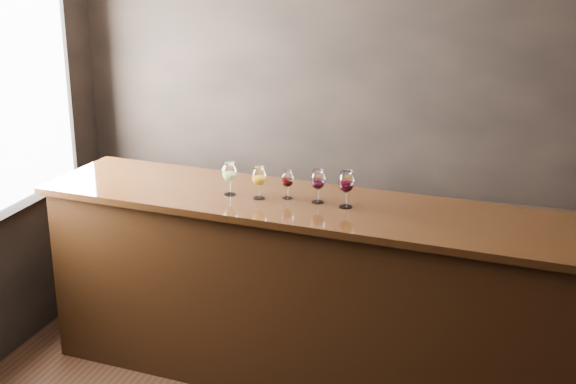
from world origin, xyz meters
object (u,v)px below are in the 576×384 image
(bar_counter, at_px, (307,296))
(back_bar_shelf, at_px, (494,281))
(glass_red_b, at_px, (318,180))
(glass_red_c, at_px, (346,183))
(glass_amber, at_px, (259,177))
(glass_white, at_px, (229,173))
(glass_red_a, at_px, (287,180))

(bar_counter, height_order, back_bar_shelf, bar_counter)
(glass_red_b, bearing_deg, glass_red_c, -9.24)
(glass_amber, relative_size, glass_red_c, 0.91)
(bar_counter, distance_m, back_bar_shelf, 1.29)
(glass_white, distance_m, glass_red_c, 0.71)
(bar_counter, bearing_deg, glass_red_b, 21.56)
(bar_counter, xyz_separation_m, glass_white, (-0.49, -0.01, 0.74))
(bar_counter, bearing_deg, glass_white, -174.61)
(glass_red_a, relative_size, glass_red_c, 0.79)
(bar_counter, relative_size, glass_white, 16.00)
(glass_red_a, height_order, glass_red_b, glass_red_b)
(bar_counter, distance_m, glass_amber, 0.79)
(bar_counter, height_order, glass_amber, glass_amber)
(glass_white, relative_size, glass_red_c, 0.93)
(back_bar_shelf, distance_m, glass_red_a, 1.60)
(glass_red_a, xyz_separation_m, glass_red_c, (0.36, -0.05, 0.03))
(glass_red_b, xyz_separation_m, glass_red_c, (0.17, -0.03, 0.01))
(back_bar_shelf, relative_size, glass_red_b, 13.48)
(glass_white, distance_m, glass_red_b, 0.54)
(glass_white, height_order, glass_red_c, glass_red_c)
(bar_counter, height_order, glass_red_c, glass_red_c)
(glass_red_a, distance_m, glass_red_b, 0.19)
(bar_counter, bearing_deg, glass_red_a, 170.89)
(bar_counter, relative_size, glass_red_c, 14.84)
(back_bar_shelf, height_order, glass_red_b, glass_red_b)
(bar_counter, distance_m, glass_red_c, 0.78)
(glass_amber, distance_m, glass_red_c, 0.52)
(back_bar_shelf, bearing_deg, glass_amber, -150.53)
(back_bar_shelf, bearing_deg, glass_red_b, -144.13)
(bar_counter, bearing_deg, glass_amber, -171.30)
(glass_red_c, bearing_deg, bar_counter, 176.98)
(glass_amber, relative_size, glass_red_a, 1.15)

